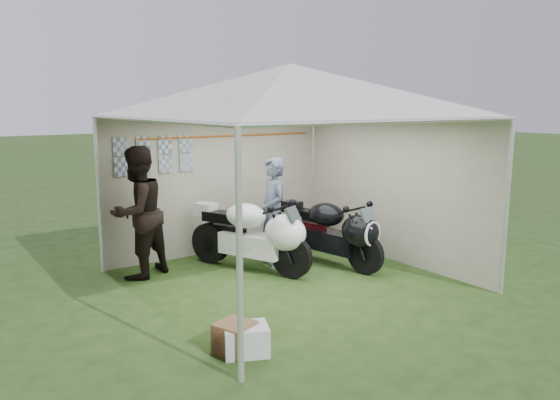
# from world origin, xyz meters

# --- Properties ---
(ground) EXTENTS (80.00, 80.00, 0.00)m
(ground) POSITION_xyz_m (0.00, 0.00, 0.00)
(ground) COLOR #264214
(ground) RESTS_ON ground
(canopy_tent) EXTENTS (5.66, 5.66, 3.00)m
(canopy_tent) POSITION_xyz_m (-0.00, 0.03, 2.58)
(canopy_tent) COLOR silver
(canopy_tent) RESTS_ON ground
(motorcycle_white) EXTENTS (1.08, 2.01, 1.05)m
(motorcycle_white) POSITION_xyz_m (-0.12, 0.70, 0.58)
(motorcycle_white) COLOR black
(motorcycle_white) RESTS_ON ground
(motorcycle_black) EXTENTS (0.66, 2.01, 1.00)m
(motorcycle_black) POSITION_xyz_m (1.02, 0.23, 0.56)
(motorcycle_black) COLOR black
(motorcycle_black) RESTS_ON ground
(paddock_stand) EXTENTS (0.43, 0.31, 0.30)m
(paddock_stand) POSITION_xyz_m (0.86, 1.14, 0.15)
(paddock_stand) COLOR #1840B8
(paddock_stand) RESTS_ON ground
(person_dark_jacket) EXTENTS (1.14, 1.04, 1.90)m
(person_dark_jacket) POSITION_xyz_m (-1.63, 1.44, 0.95)
(person_dark_jacket) COLOR black
(person_dark_jacket) RESTS_ON ground
(person_blue_jacket) EXTENTS (0.51, 0.68, 1.68)m
(person_blue_jacket) POSITION_xyz_m (0.26, 0.79, 0.84)
(person_blue_jacket) COLOR slate
(person_blue_jacket) RESTS_ON ground
(equipment_box) EXTENTS (0.57, 0.49, 0.51)m
(equipment_box) POSITION_xyz_m (1.55, 1.46, 0.25)
(equipment_box) COLOR black
(equipment_box) RESTS_ON ground
(crate_0) EXTENTS (0.54, 0.49, 0.30)m
(crate_0) POSITION_xyz_m (-1.68, -1.56, 0.15)
(crate_0) COLOR silver
(crate_0) RESTS_ON ground
(crate_1) EXTENTS (0.45, 0.45, 0.31)m
(crate_1) POSITION_xyz_m (-1.75, -1.47, 0.16)
(crate_1) COLOR brown
(crate_1) RESTS_ON ground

